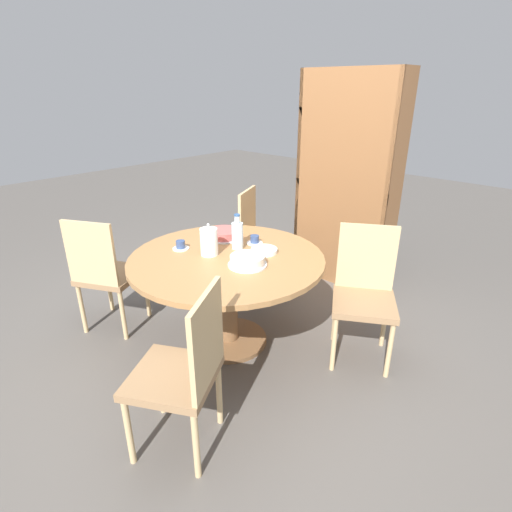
% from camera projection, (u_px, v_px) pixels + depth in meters
% --- Properties ---
extents(ground_plane, '(14.00, 14.00, 0.00)m').
position_uv_depth(ground_plane, '(229.00, 341.00, 3.07)').
color(ground_plane, '#56514C').
extents(dining_table, '(1.37, 1.37, 0.71)m').
position_uv_depth(dining_table, '(227.00, 274.00, 2.85)').
color(dining_table, brown).
rests_on(dining_table, ground_plane).
extents(chair_a, '(0.55, 0.55, 0.94)m').
position_uv_depth(chair_a, '(261.00, 238.00, 3.73)').
color(chair_a, tan).
rests_on(chair_a, ground_plane).
extents(chair_b, '(0.57, 0.57, 0.94)m').
position_uv_depth(chair_b, '(105.00, 272.00, 3.05)').
color(chair_b, tan).
rests_on(chair_b, ground_plane).
extents(chair_c, '(0.57, 0.57, 0.94)m').
position_uv_depth(chair_c, '(184.00, 370.00, 2.00)').
color(chair_c, tan).
rests_on(chair_c, ground_plane).
extents(chair_d, '(0.58, 0.58, 0.94)m').
position_uv_depth(chair_d, '(364.00, 291.00, 2.76)').
color(chair_d, tan).
rests_on(chair_d, ground_plane).
extents(bookshelf, '(0.96, 0.28, 1.95)m').
position_uv_depth(bookshelf, '(343.00, 188.00, 3.71)').
color(bookshelf, brown).
rests_on(bookshelf, ground_plane).
extents(coffee_pot, '(0.12, 0.12, 0.23)m').
position_uv_depth(coffee_pot, '(209.00, 241.00, 2.79)').
color(coffee_pot, white).
rests_on(coffee_pot, dining_table).
extents(water_bottle, '(0.08, 0.08, 0.26)m').
position_uv_depth(water_bottle, '(237.00, 235.00, 2.89)').
color(water_bottle, silver).
rests_on(water_bottle, dining_table).
extents(cake_main, '(0.28, 0.28, 0.07)m').
position_uv_depth(cake_main, '(224.00, 234.00, 3.12)').
color(cake_main, silver).
rests_on(cake_main, dining_table).
extents(cake_second, '(0.26, 0.26, 0.07)m').
position_uv_depth(cake_second, '(247.00, 261.00, 2.64)').
color(cake_second, silver).
rests_on(cake_second, dining_table).
extents(cup_a, '(0.12, 0.12, 0.06)m').
position_uv_depth(cup_a, '(181.00, 246.00, 2.91)').
color(cup_a, white).
rests_on(cup_a, dining_table).
extents(cup_b, '(0.12, 0.12, 0.06)m').
position_uv_depth(cup_b, '(255.00, 240.00, 3.02)').
color(cup_b, white).
rests_on(cup_b, dining_table).
extents(plate_stack, '(0.19, 0.19, 0.03)m').
position_uv_depth(plate_stack, '(264.00, 250.00, 2.86)').
color(plate_stack, white).
rests_on(plate_stack, dining_table).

